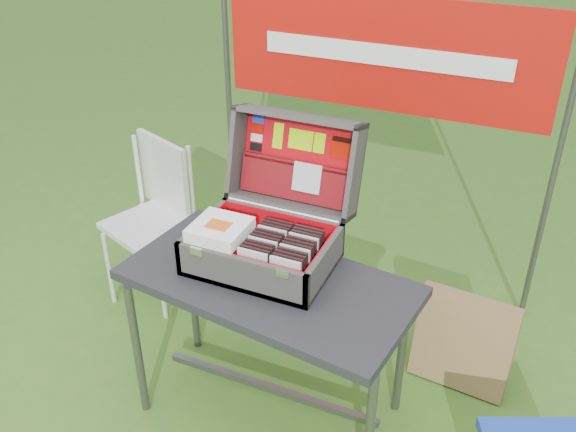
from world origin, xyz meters
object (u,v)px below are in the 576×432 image
at_px(chair, 149,227).
at_px(cardboard_box, 463,342).
at_px(suitcase, 268,203).
at_px(table, 270,347).

xyz_separation_m(chair, cardboard_box, (1.66, 0.00, -0.20)).
xyz_separation_m(suitcase, cardboard_box, (0.78, 0.37, -0.73)).
xyz_separation_m(table, cardboard_box, (0.72, 0.51, -0.13)).
distance_m(suitcase, cardboard_box, 1.13).
height_order(suitcase, chair, suitcase).
height_order(suitcase, cardboard_box, suitcase).
bearing_deg(cardboard_box, chair, -174.29).
xyz_separation_m(suitcase, chair, (-0.87, 0.37, -0.54)).
relative_size(suitcase, cardboard_box, 1.21).
height_order(table, cardboard_box, table).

